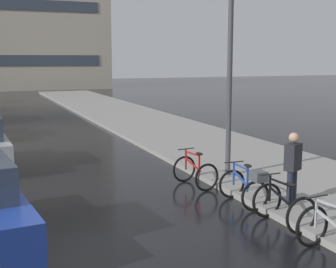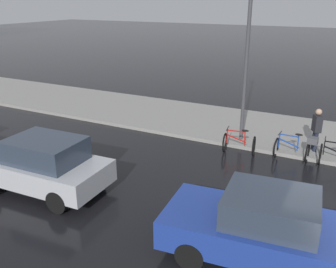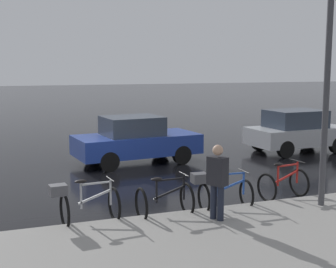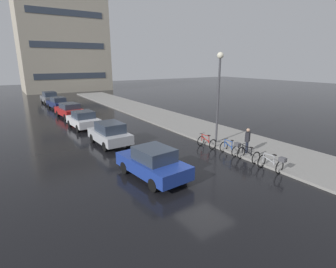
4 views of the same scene
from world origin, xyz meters
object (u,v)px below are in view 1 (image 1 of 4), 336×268
at_px(pedestrian, 293,166).
at_px(streetlamp, 231,21).
at_px(bicycle_farthest, 195,172).
at_px(bicycle_second, 283,206).
at_px(bicycle_third, 247,185).

distance_m(pedestrian, streetlamp, 4.30).
bearing_deg(bicycle_farthest, streetlamp, 13.27).
height_order(bicycle_farthest, pedestrian, pedestrian).
bearing_deg(bicycle_second, bicycle_farthest, 96.61).
xyz_separation_m(bicycle_farthest, streetlamp, (1.12, 0.27, 3.90)).
xyz_separation_m(bicycle_second, streetlamp, (0.74, 3.57, 3.89)).
bearing_deg(pedestrian, streetlamp, 92.00).
height_order(bicycle_third, pedestrian, pedestrian).
bearing_deg(pedestrian, bicycle_second, -134.43).
height_order(bicycle_second, pedestrian, pedestrian).
relative_size(bicycle_third, streetlamp, 0.22).
bearing_deg(streetlamp, bicycle_second, -101.73).
bearing_deg(bicycle_third, pedestrian, -29.34).
distance_m(bicycle_third, bicycle_farthest, 2.00).
xyz_separation_m(bicycle_third, streetlamp, (0.77, 2.23, 3.80)).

